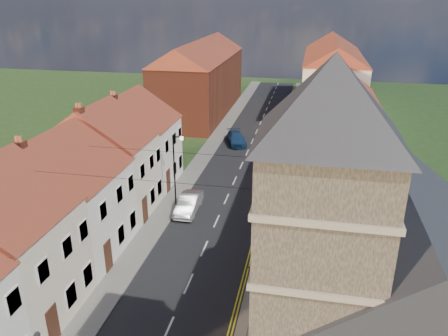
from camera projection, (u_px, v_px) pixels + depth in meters
The scene contains 19 objects.
road at pixel (241, 165), 44.77m from camera, with size 7.00×90.00×0.02m, color black.
pavement_left at pixel (200, 162), 45.56m from camera, with size 1.80×90.00×0.12m, color slate.
pavement_right at pixel (284, 168), 43.95m from camera, with size 1.80×90.00×0.12m, color slate.
church at pixel (373, 293), 16.61m from camera, with size 11.25×14.25×15.20m.
cottage_r_tudor at pixel (350, 212), 25.68m from camera, with size 8.30×5.20×9.00m.
cottage_r_white_near at pixel (346, 177), 30.58m from camera, with size 8.30×6.00×9.00m.
cottage_r_cream_mid at pixel (342, 152), 35.49m from camera, with size 8.30×5.20×9.00m.
cottage_r_pink at pixel (339, 132), 40.40m from camera, with size 8.30×6.00×9.00m.
cottage_r_white_far at pixel (337, 117), 45.31m from camera, with size 8.30×5.20×9.00m.
cottage_r_cream_far at pixel (335, 105), 50.22m from camera, with size 8.30×6.00×9.00m.
cottage_l_white at pixel (57, 193), 28.43m from camera, with size 8.30×6.90×8.80m.
cottage_l_brick_mid at pixel (100, 158), 33.92m from camera, with size 8.30×5.70×9.10m.
cottage_l_pink at pixel (129, 138), 39.26m from camera, with size 8.30×6.30×8.80m.
block_right_far at pixel (332, 75), 63.83m from camera, with size 8.30×24.20×10.50m.
block_left_far at pixel (201, 77), 62.70m from camera, with size 8.30×24.20×10.50m.
lamppost at pixel (175, 166), 35.06m from camera, with size 0.88×0.15×6.00m.
car_mid at pixel (189, 204), 35.12m from camera, with size 1.49×4.27×1.41m, color #ACADB4.
car_far at pixel (236, 139), 50.91m from camera, with size 1.85×4.55×1.32m, color navy.
pedestrian_right at pixel (254, 268), 26.54m from camera, with size 0.77×0.60×1.59m, color black.
Camera 1 is at (6.47, -11.17, 16.48)m, focal length 35.00 mm.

